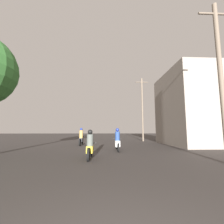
# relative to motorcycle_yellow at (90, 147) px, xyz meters

# --- Properties ---
(motorcycle_yellow) EXTENTS (0.60, 1.91, 1.43)m
(motorcycle_yellow) POSITION_rel_motorcycle_yellow_xyz_m (0.00, 0.00, 0.00)
(motorcycle_yellow) COLOR black
(motorcycle_yellow) RESTS_ON ground_plane
(motorcycle_white) EXTENTS (0.60, 2.05, 1.53)m
(motorcycle_white) POSITION_rel_motorcycle_yellow_xyz_m (1.59, 2.78, 0.03)
(motorcycle_white) COLOR black
(motorcycle_white) RESTS_ON ground_plane
(motorcycle_black) EXTENTS (0.60, 2.03, 1.60)m
(motorcycle_black) POSITION_rel_motorcycle_yellow_xyz_m (-1.49, 6.62, 0.06)
(motorcycle_black) COLOR black
(motorcycle_black) RESTS_ON ground_plane
(building_right_near) EXTENTS (4.18, 6.72, 6.99)m
(building_right_near) POSITION_rel_motorcycle_yellow_xyz_m (8.75, 6.42, 2.92)
(building_right_near) COLOR gray
(building_right_near) RESTS_ON ground_plane
(utility_pole_near) EXTENTS (1.60, 0.20, 7.33)m
(utility_pole_near) POSITION_rel_motorcycle_yellow_xyz_m (5.88, -1.41, 3.25)
(utility_pole_near) COLOR #6B5B4C
(utility_pole_near) RESTS_ON ground_plane
(utility_pole_far) EXTENTS (1.60, 0.20, 8.12)m
(utility_pole_far) POSITION_rel_motorcycle_yellow_xyz_m (5.51, 11.19, 3.65)
(utility_pole_far) COLOR #6B5B4C
(utility_pole_far) RESTS_ON ground_plane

